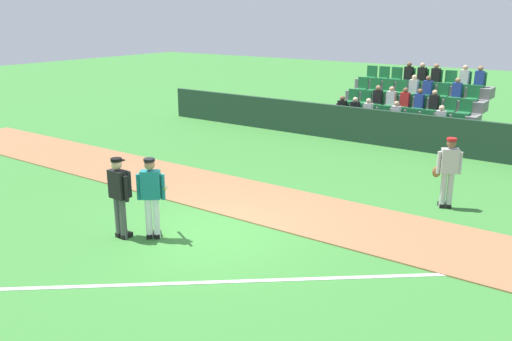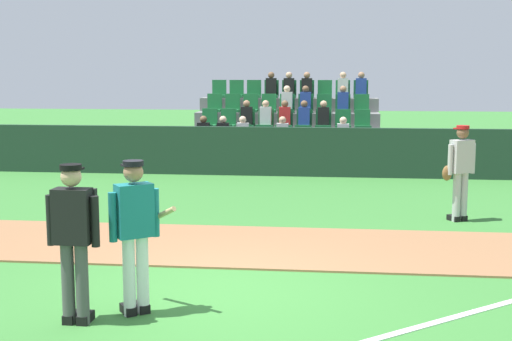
% 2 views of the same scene
% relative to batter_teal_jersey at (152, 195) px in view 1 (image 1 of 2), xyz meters
% --- Properties ---
extents(ground_plane, '(80.00, 80.00, 0.00)m').
position_rel_batter_teal_jersey_xyz_m(ground_plane, '(0.78, 0.94, -0.97)').
color(ground_plane, '#387A33').
extents(infield_dirt_path, '(28.00, 2.60, 0.03)m').
position_rel_batter_teal_jersey_xyz_m(infield_dirt_path, '(0.78, 3.17, -0.95)').
color(infield_dirt_path, '#936642').
rests_on(infield_dirt_path, ground).
extents(foul_line_chalk, '(9.34, 7.69, 0.01)m').
position_rel_batter_teal_jersey_xyz_m(foul_line_chalk, '(3.78, 0.44, -0.96)').
color(foul_line_chalk, white).
rests_on(foul_line_chalk, ground).
extents(dugout_fence, '(20.00, 0.16, 1.28)m').
position_rel_batter_teal_jersey_xyz_m(dugout_fence, '(0.78, 10.62, -0.33)').
color(dugout_fence, '#1E3828').
rests_on(dugout_fence, ground).
extents(stadium_bleachers, '(5.55, 3.80, 2.70)m').
position_rel_batter_teal_jersey_xyz_m(stadium_bleachers, '(0.78, 12.92, -0.19)').
color(stadium_bleachers, slate).
rests_on(stadium_bleachers, ground).
extents(batter_teal_jersey, '(0.72, 0.70, 1.76)m').
position_rel_batter_teal_jersey_xyz_m(batter_teal_jersey, '(0.00, 0.00, 0.00)').
color(batter_teal_jersey, white).
rests_on(batter_teal_jersey, ground).
extents(umpire_home_plate, '(0.59, 0.31, 1.76)m').
position_rel_batter_teal_jersey_xyz_m(umpire_home_plate, '(-0.57, -0.36, 0.03)').
color(umpire_home_plate, '#4C4C4C').
rests_on(umpire_home_plate, ground).
extents(runner_grey_jersey, '(0.64, 0.43, 1.76)m').
position_rel_batter_teal_jersey_xyz_m(runner_grey_jersey, '(4.48, 5.46, -0.01)').
color(runner_grey_jersey, '#B2B2B2').
rests_on(runner_grey_jersey, ground).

